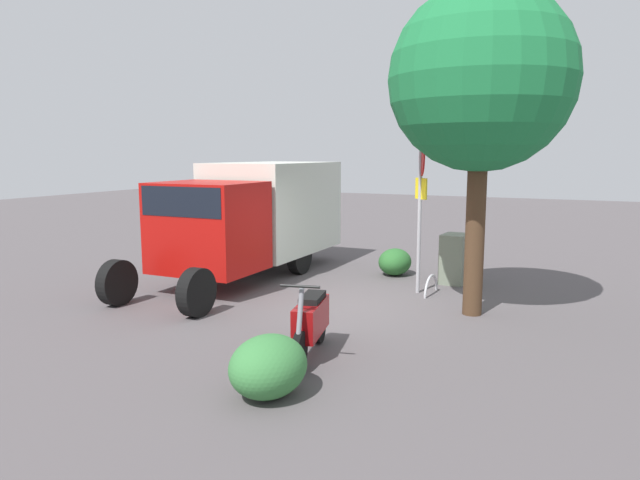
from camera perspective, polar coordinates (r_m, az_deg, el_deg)
The scene contains 9 objects.
ground_plane at distance 11.39m, azimuth 2.27°, elevation -6.42°, with size 60.00×60.00×0.00m, color #524C4E.
box_truck_near at distance 13.96m, azimuth -6.65°, elevation 2.73°, with size 6.83×2.22×2.72m.
motorcycle at distance 8.49m, azimuth -0.92°, elevation -8.03°, with size 1.79×0.68×1.20m.
stop_sign at distance 12.19m, azimuth 9.95°, elevation 4.77°, with size 0.71×0.33×3.24m.
street_tree at distance 10.77m, azimuth 15.70°, elevation 15.01°, with size 3.25×3.25×5.87m.
utility_cabinet at distance 13.48m, azimuth 13.23°, elevation -1.82°, with size 0.72×0.54×1.13m, color slate.
bike_rack_hoop at distance 12.43m, azimuth 10.93°, elevation -5.29°, with size 0.85×0.85×0.05m, color #B7B7BC.
shrub_near_sign at distance 14.15m, azimuth 7.44°, elevation -2.16°, with size 0.96×0.78×0.65m, color #29622B.
shrub_mid_verge at distance 7.20m, azimuth -5.15°, elevation -12.36°, with size 1.11×0.91×0.76m, color #37783B.
Camera 1 is at (10.14, 4.26, 2.95)m, focal length 32.27 mm.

